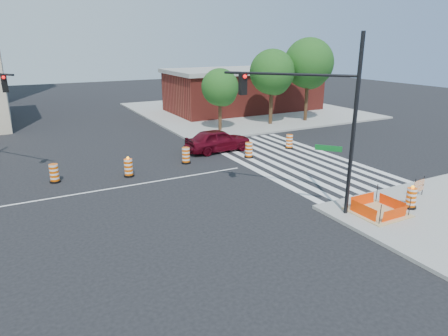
{
  "coord_description": "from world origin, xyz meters",
  "views": [
    {
      "loc": [
        -4.62,
        -20.19,
        7.41
      ],
      "look_at": [
        4.21,
        -3.5,
        1.4
      ],
      "focal_mm": 32.0,
      "sensor_mm": 36.0,
      "label": 1
    }
  ],
  "objects": [
    {
      "name": "median_drum_6",
      "position": [
        12.6,
        2.3,
        0.48
      ],
      "size": [
        0.6,
        0.6,
        1.02
      ],
      "color": "black",
      "rests_on": "ground"
    },
    {
      "name": "signal_pole_se",
      "position": [
        6.7,
        -7.13,
        4.7
      ],
      "size": [
        3.91,
        4.44,
        7.65
      ],
      "rotation": [
        0.0,
        0.0,
        2.29
      ],
      "color": "black",
      "rests_on": "ground"
    },
    {
      "name": "red_coupe",
      "position": [
        7.73,
        4.06,
        0.8
      ],
      "size": [
        4.73,
        1.99,
        1.6
      ],
      "primitive_type": "imported",
      "rotation": [
        0.0,
        0.0,
        1.59
      ],
      "color": "#520714",
      "rests_on": "ground"
    },
    {
      "name": "crosswalk_east",
      "position": [
        10.95,
        0.0,
        0.01
      ],
      "size": [
        6.75,
        13.5,
        0.01
      ],
      "color": "silver",
      "rests_on": "ground"
    },
    {
      "name": "median_drum_4",
      "position": [
        4.61,
        2.42,
        0.48
      ],
      "size": [
        0.6,
        0.6,
        1.02
      ],
      "color": "black",
      "rests_on": "ground"
    },
    {
      "name": "lane_centerline",
      "position": [
        0.0,
        0.0,
        0.01
      ],
      "size": [
        14.0,
        0.12,
        0.01
      ],
      "primitive_type": "cube",
      "color": "silver",
      "rests_on": "ground"
    },
    {
      "name": "tree_north_e",
      "position": [
        20.08,
        9.75,
        5.23
      ],
      "size": [
        4.58,
        4.58,
        7.78
      ],
      "color": "#382314",
      "rests_on": "ground"
    },
    {
      "name": "barricade",
      "position": [
        12.29,
        -8.53,
        0.69
      ],
      "size": [
        0.84,
        0.14,
        0.99
      ],
      "rotation": [
        0.0,
        0.0,
        0.12
      ],
      "color": "#EE5705",
      "rests_on": "ground"
    },
    {
      "name": "median_drum_3",
      "position": [
        0.7,
        1.56,
        0.49
      ],
      "size": [
        0.6,
        0.6,
        1.18
      ],
      "color": "black",
      "rests_on": "ground"
    },
    {
      "name": "median_drum_2",
      "position": [
        -3.16,
        2.47,
        0.48
      ],
      "size": [
        0.6,
        0.6,
        1.02
      ],
      "color": "black",
      "rests_on": "ground"
    },
    {
      "name": "excavation_pit",
      "position": [
        9.0,
        -9.0,
        0.22
      ],
      "size": [
        2.2,
        2.2,
        0.9
      ],
      "color": "tan",
      "rests_on": "ground"
    },
    {
      "name": "sidewalk_ne",
      "position": [
        18.0,
        18.0,
        0.07
      ],
      "size": [
        22.0,
        22.0,
        0.15
      ],
      "primitive_type": "cube",
      "color": "gray",
      "rests_on": "ground"
    },
    {
      "name": "tree_north_c",
      "position": [
        10.91,
        9.86,
        3.56
      ],
      "size": [
        3.16,
        3.12,
        5.31
      ],
      "color": "#382314",
      "rests_on": "ground"
    },
    {
      "name": "tree_north_d",
      "position": [
        16.22,
        10.0,
        4.57
      ],
      "size": [
        4.01,
        4.01,
        6.81
      ],
      "color": "#382314",
      "rests_on": "ground"
    },
    {
      "name": "brick_storefront",
      "position": [
        18.0,
        18.0,
        2.32
      ],
      "size": [
        16.5,
        8.5,
        4.6
      ],
      "color": "maroon",
      "rests_on": "ground"
    },
    {
      "name": "ground",
      "position": [
        0.0,
        0.0,
        0.0
      ],
      "size": [
        120.0,
        120.0,
        0.0
      ],
      "primitive_type": "plane",
      "color": "black",
      "rests_on": "ground"
    },
    {
      "name": "median_drum_5",
      "position": [
        8.79,
        1.64,
        0.48
      ],
      "size": [
        0.6,
        0.6,
        1.02
      ],
      "color": "black",
      "rests_on": "ground"
    },
    {
      "name": "pit_drum",
      "position": [
        10.75,
        -9.3,
        0.6
      ],
      "size": [
        0.55,
        0.55,
        1.09
      ],
      "color": "black",
      "rests_on": "ground"
    }
  ]
}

